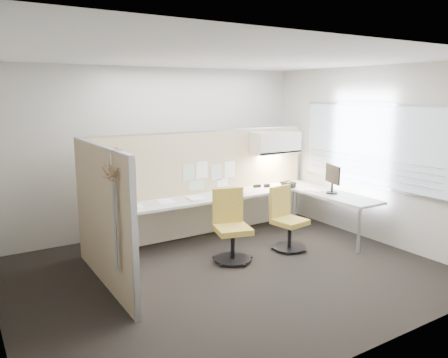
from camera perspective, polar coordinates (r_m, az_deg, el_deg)
floor at (r=6.02m, az=0.43°, el=-12.07°), size 5.50×4.50×0.01m
ceiling at (r=5.56m, az=0.47°, el=15.66°), size 5.50×4.50×0.01m
wall_back at (r=7.59m, az=-8.75°, el=3.67°), size 5.50×0.02×2.80m
wall_front at (r=3.96m, az=18.32°, el=-3.55°), size 5.50×0.02×2.80m
wall_right at (r=7.45m, az=18.59°, el=3.08°), size 0.02×4.50×2.80m
window_pane at (r=7.42m, az=18.54°, el=4.22°), size 0.01×2.80×1.30m
partition_back at (r=7.34m, az=-2.66°, el=-0.62°), size 4.10×0.06×1.75m
partition_left at (r=5.58m, az=-15.58°, el=-4.80°), size 0.06×2.20×1.75m
desk at (r=7.21m, az=1.86°, el=-3.06°), size 4.00×2.07×0.73m
overhead_bin at (r=7.83m, az=6.73°, el=4.75°), size 0.90×0.36×0.38m
task_light_strip at (r=7.85m, az=6.69°, el=3.23°), size 0.60×0.06×0.02m
pinned_papers at (r=7.32m, az=-2.00°, el=0.62°), size 1.01×0.00×0.47m
poster at (r=6.59m, az=-14.76°, el=2.50°), size 0.28×0.00×0.35m
chair_left at (r=6.28m, az=0.93°, el=-6.42°), size 0.58×0.60×1.01m
chair_right at (r=6.79m, az=8.15°, el=-5.42°), size 0.51×0.53×0.95m
monitor at (r=7.42m, az=13.99°, el=0.22°), size 0.19×0.44×0.47m
phone at (r=7.79m, az=8.41°, el=-0.74°), size 0.25×0.23×0.12m
stapler at (r=7.75m, az=4.35°, el=-0.93°), size 0.14×0.06×0.05m
tape_dispenser at (r=7.78m, az=5.60°, el=-0.86°), size 0.11×0.08×0.06m
coat_hook at (r=4.79m, az=-14.50°, el=-0.61°), size 0.18×0.44×1.33m
paper_stack_0 at (r=6.55m, az=-12.05°, el=-3.48°), size 0.29×0.35×0.03m
paper_stack_1 at (r=6.75m, az=-7.60°, el=-2.94°), size 0.28×0.34×0.02m
paper_stack_2 at (r=6.85m, az=-3.71°, el=-2.57°), size 0.25×0.32×0.04m
paper_stack_3 at (r=7.28m, az=1.47°, el=-1.81°), size 0.25×0.32×0.01m
paper_stack_4 at (r=7.62m, az=11.66°, el=-1.45°), size 0.32×0.36×0.02m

